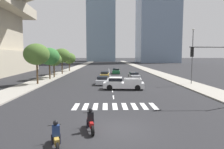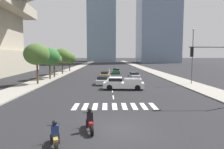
# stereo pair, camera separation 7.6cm
# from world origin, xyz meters

# --- Properties ---
(ground_plane) EXTENTS (800.00, 800.00, 0.00)m
(ground_plane) POSITION_xyz_m (0.00, 0.00, 0.00)
(ground_plane) COLOR #232326
(sidewalk_east) EXTENTS (4.00, 260.00, 0.15)m
(sidewalk_east) POSITION_xyz_m (12.68, 30.00, 0.07)
(sidewalk_east) COLOR gray
(sidewalk_east) RESTS_ON ground
(sidewalk_west) EXTENTS (4.00, 260.00, 0.15)m
(sidewalk_west) POSITION_xyz_m (-12.68, 30.00, 0.07)
(sidewalk_west) COLOR gray
(sidewalk_west) RESTS_ON ground
(crosswalk_near) EXTENTS (7.65, 2.45, 0.01)m
(crosswalk_near) POSITION_xyz_m (0.00, 5.66, 0.00)
(crosswalk_near) COLOR silver
(crosswalk_near) RESTS_ON ground
(lane_divider_center) EXTENTS (0.14, 50.00, 0.01)m
(lane_divider_center) POSITION_xyz_m (0.00, 33.66, 0.00)
(lane_divider_center) COLOR silver
(lane_divider_center) RESTS_ON ground
(motorcycle_lead) EXTENTS (0.85, 2.11, 1.49)m
(motorcycle_lead) POSITION_xyz_m (-1.77, -0.29, 0.58)
(motorcycle_lead) COLOR black
(motorcycle_lead) RESTS_ON ground
(motorcycle_third) EXTENTS (0.99, 2.07, 1.49)m
(motorcycle_third) POSITION_xyz_m (-3.31, -2.53, 0.58)
(motorcycle_third) COLOR black
(motorcycle_third) RESTS_ON ground
(pickup_truck) EXTENTS (5.70, 2.42, 1.67)m
(pickup_truck) POSITION_xyz_m (1.31, 14.90, 0.81)
(pickup_truck) COLOR silver
(pickup_truck) RESTS_ON ground
(sedan_gold_0) EXTENTS (2.02, 4.59, 1.22)m
(sedan_gold_0) POSITION_xyz_m (-1.20, 30.50, 0.57)
(sedan_gold_0) COLOR #B28E38
(sedan_gold_0) RESTS_ON ground
(sedan_silver_1) EXTENTS (1.98, 4.80, 1.27)m
(sedan_silver_1) POSITION_xyz_m (4.85, 28.00, 0.59)
(sedan_silver_1) COLOR #B7BABF
(sedan_silver_1) RESTS_ON ground
(sedan_silver_2) EXTENTS (2.22, 4.57, 1.31)m
(sedan_silver_2) POSITION_xyz_m (-1.40, 19.96, 0.61)
(sedan_silver_2) COLOR #B7BABF
(sedan_silver_2) RESTS_ON ground
(sedan_green_3) EXTENTS (2.16, 4.87, 1.36)m
(sedan_green_3) POSITION_xyz_m (1.70, 39.18, 0.63)
(sedan_green_3) COLOR #1E6038
(sedan_green_3) RESTS_ON ground
(traffic_signal_near) EXTENTS (5.22, 0.28, 5.71)m
(traffic_signal_near) POSITION_xyz_m (9.90, 5.82, 4.11)
(traffic_signal_near) COLOR #333335
(traffic_signal_near) RESTS_ON sidewalk_east
(street_lamp_east) EXTENTS (0.50, 0.24, 8.79)m
(street_lamp_east) POSITION_xyz_m (12.98, 19.14, 5.16)
(street_lamp_east) COLOR #3F3F42
(street_lamp_east) RESTS_ON sidewalk_east
(street_tree_nearest) EXTENTS (4.00, 4.00, 6.44)m
(street_tree_nearest) POSITION_xyz_m (-11.88, 19.51, 4.88)
(street_tree_nearest) COLOR #4C3823
(street_tree_nearest) RESTS_ON sidewalk_west
(street_tree_second) EXTENTS (3.93, 3.93, 6.04)m
(street_tree_second) POSITION_xyz_m (-11.88, 26.38, 4.51)
(street_tree_second) COLOR #4C3823
(street_tree_second) RESTS_ON sidewalk_west
(street_tree_third) EXTENTS (3.27, 3.27, 5.13)m
(street_tree_third) POSITION_xyz_m (-11.88, 29.57, 3.87)
(street_tree_third) COLOR #4C3823
(street_tree_third) RESTS_ON sidewalk_west
(street_tree_fourth) EXTENTS (4.18, 4.18, 6.31)m
(street_tree_fourth) POSITION_xyz_m (-11.88, 37.07, 4.67)
(street_tree_fourth) COLOR #4C3823
(street_tree_fourth) RESTS_ON sidewalk_west
(street_tree_fifth) EXTENTS (3.86, 3.86, 5.39)m
(street_tree_fifth) POSITION_xyz_m (-11.88, 46.44, 3.90)
(street_tree_fifth) COLOR #4C3823
(street_tree_fifth) RESTS_ON sidewalk_west
(office_tower_left_skyline) EXTENTS (22.88, 29.58, 115.64)m
(office_tower_left_skyline) POSITION_xyz_m (-5.27, 158.85, 51.51)
(office_tower_left_skyline) COLOR #7A93A8
(office_tower_left_skyline) RESTS_ON ground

